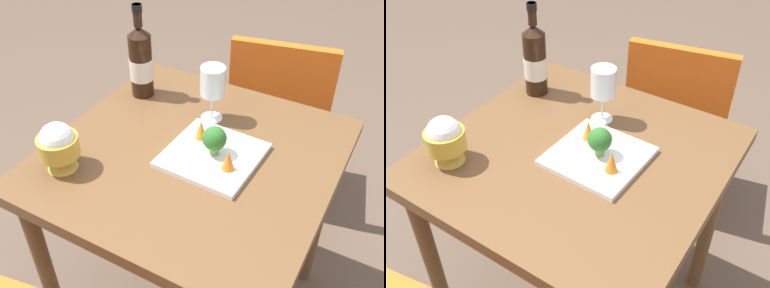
# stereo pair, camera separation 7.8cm
# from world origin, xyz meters

# --- Properties ---
(dining_table) EXTENTS (0.79, 0.79, 0.76)m
(dining_table) POSITION_xyz_m (0.00, 0.00, 0.65)
(dining_table) COLOR brown
(dining_table) RESTS_ON ground_plane
(chair_by_wall) EXTENTS (0.47, 0.47, 0.85)m
(chair_by_wall) POSITION_xyz_m (-0.04, -0.68, 0.53)
(chair_by_wall) COLOR orange
(chair_by_wall) RESTS_ON ground_plane
(wine_bottle) EXTENTS (0.08, 0.08, 0.31)m
(wine_bottle) POSITION_xyz_m (0.30, -0.20, 0.88)
(wine_bottle) COLOR black
(wine_bottle) RESTS_ON dining_table
(wine_glass) EXTENTS (0.08, 0.08, 0.18)m
(wine_glass) POSITION_xyz_m (0.03, -0.18, 0.89)
(wine_glass) COLOR white
(wine_glass) RESTS_ON dining_table
(rice_bowl) EXTENTS (0.11, 0.11, 0.14)m
(rice_bowl) POSITION_xyz_m (0.28, 0.23, 0.83)
(rice_bowl) COLOR gold
(rice_bowl) RESTS_ON dining_table
(serving_plate) EXTENTS (0.26, 0.26, 0.02)m
(serving_plate) POSITION_xyz_m (-0.06, -0.01, 0.77)
(serving_plate) COLOR white
(serving_plate) RESTS_ON dining_table
(broccoli_floret) EXTENTS (0.07, 0.07, 0.09)m
(broccoli_floret) POSITION_xyz_m (-0.06, -0.01, 0.82)
(broccoli_floret) COLOR #729E4C
(broccoli_floret) RESTS_ON serving_plate
(carrot_garnish_left) EXTENTS (0.04, 0.04, 0.06)m
(carrot_garnish_left) POSITION_xyz_m (-0.13, 0.03, 0.80)
(carrot_garnish_left) COLOR orange
(carrot_garnish_left) RESTS_ON serving_plate
(carrot_garnish_right) EXTENTS (0.03, 0.03, 0.06)m
(carrot_garnish_right) POSITION_xyz_m (0.00, -0.05, 0.80)
(carrot_garnish_right) COLOR orange
(carrot_garnish_right) RESTS_ON serving_plate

